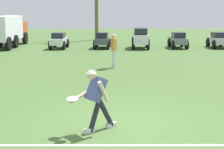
{
  "coord_description": "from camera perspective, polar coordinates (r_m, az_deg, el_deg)",
  "views": [
    {
      "loc": [
        -0.17,
        -7.79,
        2.69
      ],
      "look_at": [
        -0.12,
        1.55,
        0.9
      ],
      "focal_mm": 55.0,
      "sensor_mm": 36.0,
      "label": 1
    }
  ],
  "objects": [
    {
      "name": "parked_car_slot_b",
      "position": [
        23.93,
        -1.64,
        5.76
      ],
      "size": [
        1.2,
        2.25,
        1.1
      ],
      "color": "#474C51",
      "rests_on": "ground_plane"
    },
    {
      "name": "field_line_paint",
      "position": [
        7.02,
        1.11,
        -11.66
      ],
      "size": [
        21.4,
        0.2,
        0.01
      ],
      "primitive_type": "cube",
      "rotation": [
        0.0,
        0.0,
        -0.01
      ],
      "color": "white",
      "rests_on": "ground_plane"
    },
    {
      "name": "parked_car_slot_e",
      "position": [
        25.25,
        17.18,
        5.55
      ],
      "size": [
        1.09,
        2.2,
        1.1
      ],
      "color": "#B7BABF",
      "rests_on": "ground_plane"
    },
    {
      "name": "box_truck",
      "position": [
        25.76,
        -16.72,
        7.16
      ],
      "size": [
        1.46,
        5.92,
        2.2
      ],
      "color": "#CC4C19",
      "rests_on": "ground_plane"
    },
    {
      "name": "teammate_near_sideline",
      "position": [
        15.83,
        0.28,
        4.51
      ],
      "size": [
        0.27,
        0.5,
        1.56
      ],
      "color": "silver",
      "rests_on": "ground_plane"
    },
    {
      "name": "frisbee_thrower",
      "position": [
        7.57,
        -2.63,
        -3.69
      ],
      "size": [
        1.04,
        0.64,
        1.4
      ],
      "color": "#23232D",
      "rests_on": "ground_plane"
    },
    {
      "name": "frisbee_in_flight",
      "position": [
        7.47,
        -6.58,
        -4.06
      ],
      "size": [
        0.29,
        0.29,
        0.07
      ],
      "color": "white"
    },
    {
      "name": "parked_car_slot_a",
      "position": [
        23.93,
        -8.82,
        5.64
      ],
      "size": [
        1.16,
        2.23,
        1.1
      ],
      "color": "silver",
      "rests_on": "ground_plane"
    },
    {
      "name": "parked_car_slot_c",
      "position": [
        23.82,
        4.74,
        6.14
      ],
      "size": [
        1.27,
        2.4,
        1.4
      ],
      "color": "silver",
      "rests_on": "ground_plane"
    },
    {
      "name": "ground_plane",
      "position": [
        8.24,
        0.88,
        -8.2
      ],
      "size": [
        80.0,
        80.0,
        0.0
      ],
      "primitive_type": "plane",
      "color": "#446430"
    },
    {
      "name": "parked_car_slot_d",
      "position": [
        24.43,
        10.91,
        5.68
      ],
      "size": [
        1.1,
        2.21,
        1.1
      ],
      "color": "slate",
      "rests_on": "ground_plane"
    }
  ]
}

